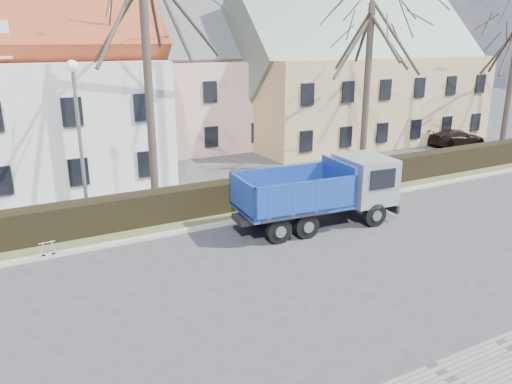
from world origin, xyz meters
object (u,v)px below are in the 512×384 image
dump_truck (312,194)px  streetlight (81,146)px  cart_frame (41,250)px  parked_car_b (457,138)px

dump_truck → streetlight: bearing=156.4°
streetlight → cart_frame: streetlight is taller
cart_frame → dump_truck: bearing=-9.7°
dump_truck → streetlight: (-7.90, 4.19, 1.94)m
streetlight → cart_frame: 4.37m
cart_frame → parked_car_b: 28.51m
streetlight → parked_car_b: streetlight is taller
cart_frame → parked_car_b: parked_car_b is taller
streetlight → parked_car_b: bearing=8.7°
parked_car_b → streetlight: bearing=111.8°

